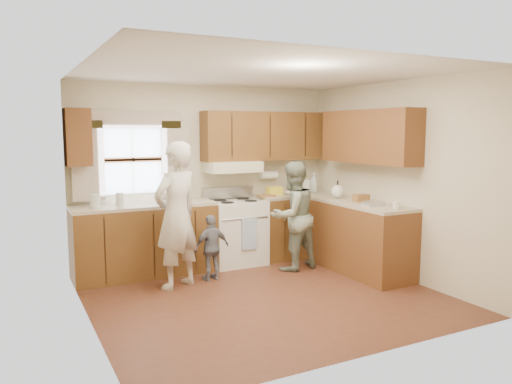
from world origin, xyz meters
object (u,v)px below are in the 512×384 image
child (212,248)px  woman_left (176,215)px  stove (235,231)px  woman_right (293,216)px

child → woman_left: bearing=1.4°
stove → woman_left: bearing=-148.1°
woman_right → woman_left: bearing=-9.0°
woman_left → stove: bearing=-173.5°
stove → woman_right: size_ratio=0.73×
stove → child: 0.84m
woman_right → stove: bearing=-58.3°
stove → child: size_ratio=1.28×
woman_left → child: bearing=164.7°
woman_left → woman_right: (1.65, 0.05, -0.14)m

